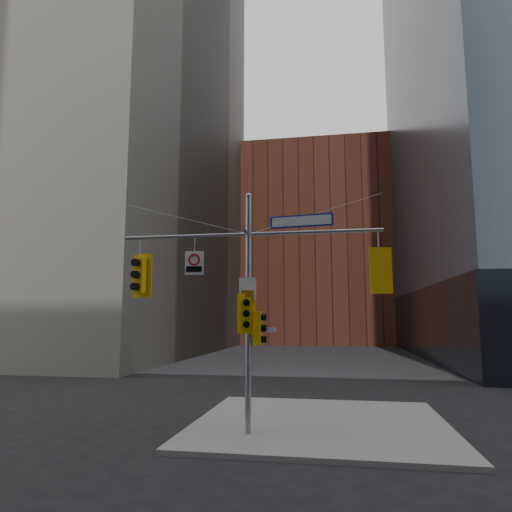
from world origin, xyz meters
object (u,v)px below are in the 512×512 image
(signal_assembly, at_px, (248,286))
(street_sign_blade, at_px, (301,221))
(traffic_light_west_arm, at_px, (139,275))
(traffic_light_pole_side, at_px, (259,328))
(regulatory_sign_arm, at_px, (194,262))
(traffic_light_pole_front, at_px, (246,314))
(traffic_light_east_arm, at_px, (380,271))

(signal_assembly, relative_size, street_sign_blade, 4.18)
(traffic_light_west_arm, relative_size, street_sign_blade, 0.73)
(traffic_light_pole_side, relative_size, street_sign_blade, 0.51)
(traffic_light_pole_side, bearing_deg, regulatory_sign_arm, 89.01)
(traffic_light_west_arm, distance_m, street_sign_blade, 5.36)
(traffic_light_pole_front, distance_m, street_sign_blade, 3.21)
(street_sign_blade, bearing_deg, traffic_light_pole_side, -172.79)
(signal_assembly, distance_m, regulatory_sign_arm, 1.86)
(traffic_light_pole_front, xyz_separation_m, regulatory_sign_arm, (-1.70, 0.25, 1.59))
(signal_assembly, bearing_deg, traffic_light_east_arm, 0.01)
(traffic_light_pole_side, height_order, street_sign_blade, street_sign_blade)
(traffic_light_west_arm, height_order, traffic_light_pole_front, traffic_light_west_arm)
(traffic_light_east_arm, xyz_separation_m, street_sign_blade, (-2.23, 0.00, 1.55))
(traffic_light_east_arm, distance_m, traffic_light_pole_side, 3.89)
(traffic_light_pole_front, bearing_deg, traffic_light_east_arm, -6.28)
(signal_assembly, distance_m, traffic_light_pole_front, 0.87)
(traffic_light_west_arm, xyz_separation_m, traffic_light_pole_side, (3.83, -0.01, -1.64))
(signal_assembly, xyz_separation_m, traffic_light_pole_front, (-0.00, -0.27, -0.83))
(street_sign_blade, bearing_deg, traffic_light_west_arm, -172.69)
(signal_assembly, xyz_separation_m, traffic_light_west_arm, (-3.51, 0.01, 0.38))
(traffic_light_pole_side, distance_m, traffic_light_pole_front, 0.60)
(signal_assembly, height_order, traffic_light_east_arm, signal_assembly)
(traffic_light_pole_front, height_order, regulatory_sign_arm, regulatory_sign_arm)
(traffic_light_east_arm, bearing_deg, traffic_light_pole_front, -2.75)
(signal_assembly, height_order, street_sign_blade, signal_assembly)
(street_sign_blade, bearing_deg, traffic_light_east_arm, 7.35)
(traffic_light_east_arm, distance_m, regulatory_sign_arm, 5.56)
(traffic_light_west_arm, distance_m, traffic_light_pole_front, 3.73)
(regulatory_sign_arm, bearing_deg, street_sign_blade, -5.26)
(street_sign_blade, height_order, regulatory_sign_arm, street_sign_blade)
(traffic_light_pole_side, bearing_deg, traffic_light_west_arm, 88.12)
(traffic_light_east_arm, distance_m, traffic_light_pole_front, 4.04)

